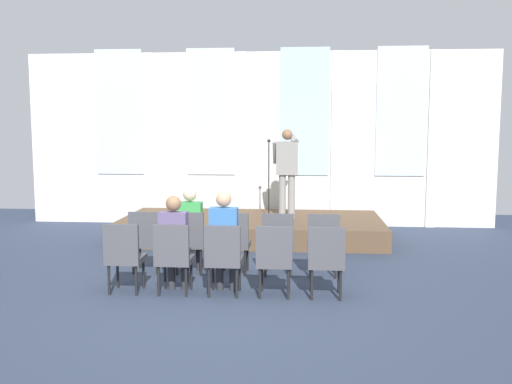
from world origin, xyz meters
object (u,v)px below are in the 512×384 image
Objects in this scene: speaker at (287,167)px; mic_stand at (269,200)px; chair_r0_c3 at (278,240)px; audience_r0_c1 at (191,225)px; chair_r1_c4 at (326,257)px; audience_r1_c1 at (175,239)px; chair_r0_c0 at (146,238)px; audience_r1_c2 at (224,237)px; chair_r1_c2 at (224,255)px; chair_r1_c0 at (124,253)px; chair_r0_c4 at (323,241)px; chair_r0_c1 at (190,238)px; chair_r0_c2 at (234,239)px; chair_r1_c3 at (274,256)px; chair_r1_c1 at (173,254)px.

mic_stand is (-0.36, 0.11, -0.69)m from speaker.
mic_stand is 3.03m from chair_r0_c3.
audience_r0_c1 is 1.37× the size of chair_r1_c4.
audience_r0_c1 is 1.05m from audience_r1_c1.
chair_r0_c0 is 1.65m from audience_r1_c2.
chair_r1_c4 is at bearing 0.00° from chair_r1_c2.
chair_r1_c0 is at bearing 180.00° from chair_r1_c4.
chair_r0_c0 is at bearing 180.00° from chair_r0_c4.
chair_r1_c4 is (0.98, -4.06, -0.19)m from mic_stand.
chair_r1_c0 is (-0.66, -1.05, 0.00)m from chair_r0_c1.
chair_r1_c0 is (-1.31, -1.05, 0.00)m from chair_r0_c2.
chair_r1_c3 is (-0.04, -3.95, -0.88)m from speaker.
speaker is 1.86× the size of chair_r1_c3.
chair_r0_c1 is 1.68m from chair_r1_c3.
chair_r0_c3 is 1.68m from chair_r1_c1.
audience_r1_c1 reaches higher than chair_r1_c0.
chair_r1_c0 is 1.00× the size of chair_r1_c3.
audience_r0_c1 reaches higher than chair_r1_c0.
audience_r1_c2 reaches higher than chair_r0_c2.
mic_stand is at bearing 85.18° from audience_r1_c2.
chair_r0_c1 is 0.69× the size of audience_r1_c2.
audience_r1_c2 is (0.00, 0.08, 0.22)m from chair_r1_c2.
chair_r0_c1 is 1.24m from chair_r1_c0.
speaker reaches higher than chair_r0_c0.
audience_r1_c1 reaches higher than chair_r0_c0.
speaker is 1.86× the size of chair_r1_c1.
chair_r0_c4 is 1.00× the size of chair_r1_c0.
chair_r0_c2 is 1.19m from audience_r1_c1.
chair_r0_c2 is at bearing 38.67° from chair_r1_c0.
chair_r0_c0 is 1.00× the size of chair_r1_c1.
chair_r1_c2 is at bearing -58.00° from chair_r0_c1.
chair_r1_c2 is (0.66, -0.08, -0.19)m from audience_r1_c1.
audience_r1_c2 reaches higher than chair_r0_c4.
chair_r0_c0 is 1.68m from chair_r1_c2.
chair_r0_c1 is 1.00× the size of chair_r1_c1.
speaker is at bearing 55.22° from chair_r0_c0.
chair_r0_c2 is 1.24m from chair_r1_c1.
chair_r0_c3 is 1.00× the size of chair_r1_c3.
chair_r1_c1 is (-1.35, -3.95, -0.88)m from speaker.
chair_r1_c0 is 0.73× the size of audience_r1_c1.
chair_r1_c1 is 0.66m from chair_r1_c2.
audience_r1_c1 is 0.66m from audience_r1_c2.
speaker is 1.86× the size of chair_r1_c4.
audience_r0_c1 reaches higher than chair_r0_c3.
mic_stand is at bearing 103.58° from chair_r1_c4.
audience_r0_c1 is 0.69m from chair_r0_c2.
audience_r1_c2 is at bearing -55.96° from chair_r0_c1.
chair_r1_c1 is (-0.99, -4.06, -0.19)m from mic_stand.
chair_r0_c0 is at bearing -118.78° from mic_stand.
chair_r0_c3 is (1.31, -0.08, -0.18)m from audience_r0_c1.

